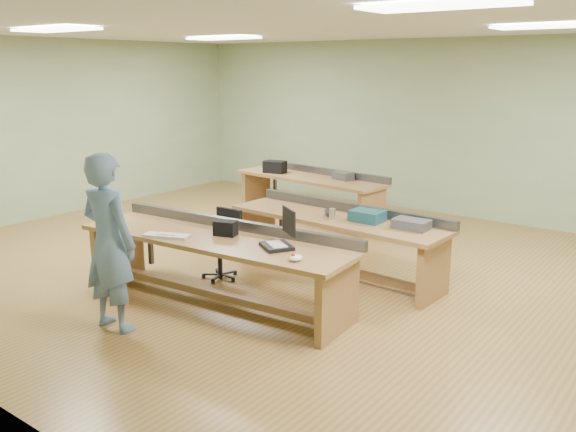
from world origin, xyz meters
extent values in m
plane|color=olive|center=(0.00, 0.00, 0.00)|extent=(10.00, 10.00, 0.00)
plane|color=silver|center=(0.00, 0.00, 3.00)|extent=(10.00, 10.00, 0.00)
cube|color=#97A87F|center=(0.00, 4.00, 1.50)|extent=(10.00, 0.04, 3.00)
cube|color=#97A87F|center=(-5.00, 0.00, 1.50)|extent=(0.04, 8.00, 3.00)
cube|color=white|center=(-2.50, -1.50, 2.97)|extent=(1.20, 0.50, 0.03)
cube|color=white|center=(-2.50, 1.50, 2.97)|extent=(1.20, 0.50, 0.03)
cube|color=white|center=(2.50, -1.50, 2.97)|extent=(1.20, 0.50, 0.03)
cube|color=white|center=(2.50, 1.50, 2.97)|extent=(1.20, 0.50, 0.03)
cube|color=#95613F|center=(0.05, -1.47, 0.72)|extent=(3.28, 1.10, 0.05)
cube|color=#95613F|center=(-1.45, -1.59, 0.35)|extent=(0.14, 0.76, 0.70)
cube|color=#95613F|center=(1.56, -1.35, 0.35)|extent=(0.14, 0.76, 0.70)
cube|color=#95613F|center=(0.05, -1.47, 0.10)|extent=(2.92, 0.32, 0.08)
cube|color=#4A4C51|center=(0.02, -1.08, 0.81)|extent=(3.22, 0.33, 0.11)
cube|color=#95613F|center=(0.62, 0.08, 0.72)|extent=(2.87, 0.90, 0.05)
cube|color=#95613F|center=(-0.70, 0.15, 0.35)|extent=(0.11, 0.66, 0.70)
cube|color=#95613F|center=(1.94, 0.01, 0.35)|extent=(0.11, 0.66, 0.70)
cube|color=#95613F|center=(0.62, 0.08, 0.10)|extent=(2.54, 0.23, 0.08)
cube|color=#4A4C51|center=(0.64, 0.42, 0.81)|extent=(2.84, 0.23, 0.11)
cube|color=#95613F|center=(-1.24, 2.16, 0.72)|extent=(2.82, 1.03, 0.05)
cube|color=#95613F|center=(-2.51, 2.30, 0.35)|extent=(0.15, 0.64, 0.70)
cube|color=#95613F|center=(0.03, 2.02, 0.35)|extent=(0.15, 0.64, 0.70)
cube|color=#95613F|center=(-1.24, 2.16, 0.10)|extent=(2.45, 0.37, 0.08)
cube|color=#4A4C51|center=(-1.21, 2.48, 0.81)|extent=(2.75, 0.38, 0.11)
imported|color=#6886AB|center=(-0.30, -2.55, 0.88)|extent=(0.66, 0.45, 1.76)
cube|color=black|center=(0.84, -1.38, 0.77)|extent=(0.43, 0.41, 0.04)
cube|color=black|center=(0.91, -1.27, 1.01)|extent=(0.29, 0.19, 0.26)
cube|color=beige|center=(-0.36, -1.77, 0.76)|extent=(0.52, 0.34, 0.03)
ellipsoid|color=white|center=(1.24, -1.60, 0.78)|extent=(0.13, 0.15, 0.06)
cube|color=black|center=(0.10, -1.34, 0.83)|extent=(0.27, 0.22, 0.16)
cylinder|color=black|center=(-0.46, -0.85, 0.21)|extent=(0.06, 0.06, 0.42)
cube|color=black|center=(-0.46, -0.85, 0.44)|extent=(0.41, 0.41, 0.06)
cube|color=black|center=(-0.46, -0.66, 0.66)|extent=(0.38, 0.06, 0.36)
cylinder|color=black|center=(-0.46, -0.85, 0.03)|extent=(0.47, 0.47, 0.06)
cube|color=#163F49|center=(1.02, 0.12, 0.82)|extent=(0.38, 0.28, 0.13)
cube|color=#39393B|center=(1.59, 0.12, 0.80)|extent=(0.40, 0.26, 0.11)
imported|color=#39393B|center=(0.53, 0.05, 0.80)|extent=(0.12, 0.12, 0.09)
cylinder|color=silver|center=(0.64, -0.05, 0.82)|extent=(0.09, 0.09, 0.13)
cube|color=black|center=(-1.95, 2.12, 0.85)|extent=(0.40, 0.33, 0.20)
cube|color=#39393B|center=(-0.66, 2.27, 0.81)|extent=(0.35, 0.29, 0.12)
camera|label=1|loc=(4.47, -6.00, 2.53)|focal=38.00mm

